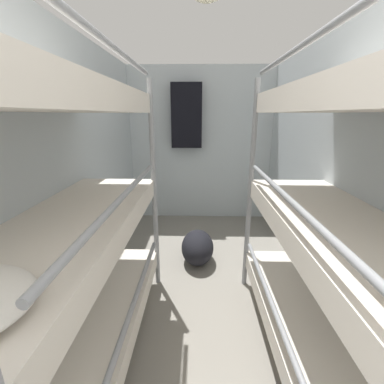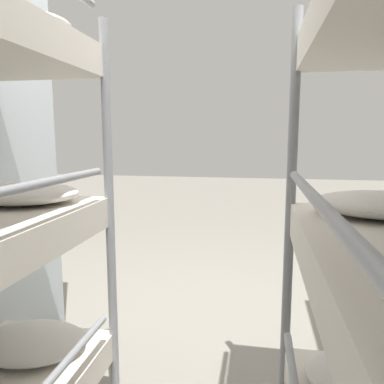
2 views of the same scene
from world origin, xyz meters
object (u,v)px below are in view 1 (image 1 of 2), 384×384
Objects in this scene: bunk_stack_left_near at (63,236)px; hanging_coat at (187,116)px; bunk_stack_right_near at (349,239)px; duffel_bag at (197,247)px.

hanging_coat is (0.53, 2.63, 0.59)m from bunk_stack_left_near.
bunk_stack_right_near is at bearing 0.00° from bunk_stack_left_near.
hanging_coat reaches higher than bunk_stack_right_near.
bunk_stack_right_near is 2.86m from hanging_coat.
bunk_stack_left_near is 3.67× the size of duffel_bag.
bunk_stack_right_near is at bearing -60.49° from duffel_bag.
hanging_coat reaches higher than duffel_bag.
hanging_coat is at bearing 109.91° from bunk_stack_right_near.
hanging_coat is (-0.95, 2.63, 0.59)m from bunk_stack_right_near.
duffel_bag is at bearing 119.51° from bunk_stack_right_near.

